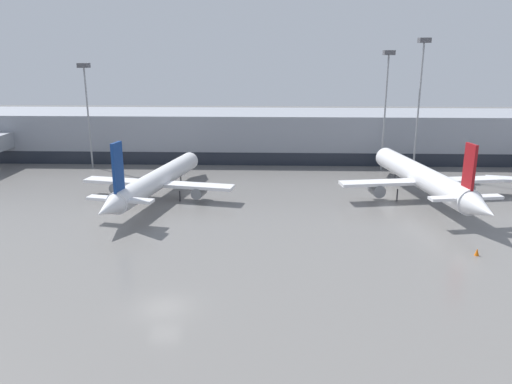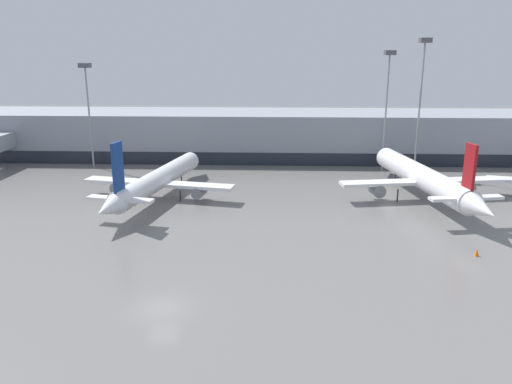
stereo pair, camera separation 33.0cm
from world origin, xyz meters
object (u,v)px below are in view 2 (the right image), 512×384
object	(u,v)px
apron_light_mast_1	(423,71)
apron_light_mast_0	(87,86)
parked_jet_1	(423,178)
apron_light_mast_5	(388,78)
parked_jet_2	(158,180)
traffic_cone_0	(477,252)

from	to	relation	value
apron_light_mast_1	apron_light_mast_0	bearing A→B (deg)	176.88
parked_jet_1	apron_light_mast_5	size ratio (longest dim) A/B	1.70
apron_light_mast_0	apron_light_mast_1	xyz separation A→B (m)	(57.32, -3.13, 2.73)
parked_jet_2	apron_light_mast_5	xyz separation A→B (m)	(35.90, 19.36, 13.32)
apron_light_mast_1	parked_jet_1	bearing A→B (deg)	-101.10
parked_jet_1	apron_light_mast_5	world-z (taller)	apron_light_mast_5
parked_jet_2	apron_light_mast_0	world-z (taller)	apron_light_mast_0
parked_jet_1	apron_light_mast_0	distance (m)	58.50
traffic_cone_0	apron_light_mast_1	size ratio (longest dim) A/B	0.03
parked_jet_1	parked_jet_2	distance (m)	37.79
parked_jet_2	apron_light_mast_5	world-z (taller)	apron_light_mast_5
parked_jet_1	traffic_cone_0	world-z (taller)	parked_jet_1
traffic_cone_0	apron_light_mast_5	distance (m)	42.06
traffic_cone_0	apron_light_mast_0	size ratio (longest dim) A/B	0.04
apron_light_mast_5	traffic_cone_0	bearing A→B (deg)	-87.21
parked_jet_1	apron_light_mast_0	size ratio (longest dim) A/B	1.90
parked_jet_1	parked_jet_2	size ratio (longest dim) A/B	1.07
parked_jet_1	parked_jet_2	bearing A→B (deg)	82.17
traffic_cone_0	apron_light_mast_1	xyz separation A→B (m)	(3.00, 36.12, 16.95)
parked_jet_2	apron_light_mast_1	world-z (taller)	apron_light_mast_1
parked_jet_2	traffic_cone_0	size ratio (longest dim) A/B	42.61
parked_jet_1	apron_light_mast_1	world-z (taller)	apron_light_mast_1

